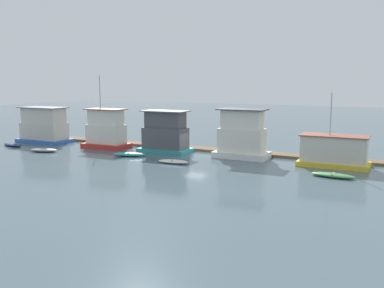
{
  "coord_description": "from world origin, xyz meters",
  "views": [
    {
      "loc": [
        21.27,
        -44.3,
        8.76
      ],
      "look_at": [
        0.0,
        -1.0,
        1.4
      ],
      "focal_mm": 40.0,
      "sensor_mm": 36.0,
      "label": 1
    }
  ],
  "objects": [
    {
      "name": "houseboat_blue",
      "position": [
        -23.48,
        -0.15,
        2.24
      ],
      "size": [
        7.3,
        3.95,
        4.89
      ],
      "color": "#3866B7",
      "rests_on": "ground_plane"
    },
    {
      "name": "mooring_post_far_right",
      "position": [
        -21.44,
        1.96,
        0.86
      ],
      "size": [
        0.3,
        0.3,
        1.72
      ],
      "primitive_type": "cylinder",
      "color": "#846B4C",
      "rests_on": "ground_plane"
    },
    {
      "name": "dinghy_grey",
      "position": [
        -17.43,
        -6.33,
        0.22
      ],
      "size": [
        3.65,
        2.34,
        0.43
      ],
      "color": "gray",
      "rests_on": "ground_plane"
    },
    {
      "name": "houseboat_teal",
      "position": [
        -4.16,
        0.18,
        2.22
      ],
      "size": [
        6.18,
        3.54,
        5.01
      ],
      "color": "teal",
      "rests_on": "ground_plane"
    },
    {
      "name": "dinghy_navy",
      "position": [
        -24.57,
        -4.75,
        0.18
      ],
      "size": [
        3.74,
        2.08,
        0.36
      ],
      "color": "navy",
      "rests_on": "ground_plane"
    },
    {
      "name": "dinghy_green",
      "position": [
        16.11,
        -5.02,
        0.19
      ],
      "size": [
        3.98,
        1.59,
        0.39
      ],
      "color": "#47844C",
      "rests_on": "ground_plane"
    },
    {
      "name": "dinghy_white",
      "position": [
        0.1,
        -5.67,
        0.19
      ],
      "size": [
        3.46,
        1.61,
        0.38
      ],
      "color": "white",
      "rests_on": "ground_plane"
    },
    {
      "name": "ground_plane",
      "position": [
        0.0,
        0.0,
        0.0
      ],
      "size": [
        200.0,
        200.0,
        0.0
      ],
      "primitive_type": "plane",
      "color": "#475B66"
    },
    {
      "name": "houseboat_white",
      "position": [
        5.43,
        0.59,
        2.35
      ],
      "size": [
        6.0,
        3.45,
        5.47
      ],
      "color": "white",
      "rests_on": "ground_plane"
    },
    {
      "name": "dock_walkway",
      "position": [
        0.0,
        3.3,
        0.15
      ],
      "size": [
        59.6,
        2.17,
        0.3
      ],
      "primitive_type": "cube",
      "color": "brown",
      "rests_on": "ground_plane"
    },
    {
      "name": "dinghy_teal",
      "position": [
        -6.36,
        -4.3,
        0.23
      ],
      "size": [
        4.03,
        2.43,
        0.46
      ],
      "color": "teal",
      "rests_on": "ground_plane"
    },
    {
      "name": "houseboat_red",
      "position": [
        -12.58,
        -0.39,
        2.19
      ],
      "size": [
        5.82,
        3.3,
        9.19
      ],
      "color": "red",
      "rests_on": "ground_plane"
    },
    {
      "name": "houseboat_yellow",
      "position": [
        15.41,
        0.09,
        1.54
      ],
      "size": [
        6.91,
        3.35,
        7.39
      ],
      "color": "gold",
      "rests_on": "ground_plane"
    }
  ]
}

